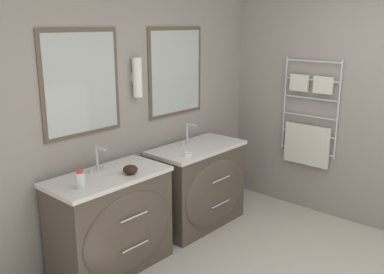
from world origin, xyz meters
name	(u,v)px	position (x,y,z in m)	size (l,w,h in m)	color
wall_back	(129,107)	(0.00, 2.18, 1.31)	(5.08, 0.17, 2.60)	gray
wall_right	(332,99)	(1.77, 0.97, 1.29)	(0.13, 4.22, 2.60)	gray
vanity_left	(113,222)	(-0.53, 1.81, 0.43)	(1.03, 0.59, 0.86)	#4C4238
vanity_right	(200,186)	(0.60, 1.81, 0.43)	(1.03, 0.59, 0.86)	#4C4238
faucet_left	(98,159)	(-0.53, 1.97, 0.97)	(0.17, 0.14, 0.22)	silver
faucet_right	(188,134)	(0.60, 1.97, 0.97)	(0.17, 0.14, 0.22)	silver
toiletry_bottle	(80,180)	(-0.85, 1.76, 0.93)	(0.08, 0.08, 0.15)	silver
amenity_bowl	(130,169)	(-0.39, 1.72, 0.90)	(0.12, 0.12, 0.07)	black
soap_dish	(186,154)	(0.28, 1.71, 0.87)	(0.09, 0.06, 0.04)	white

